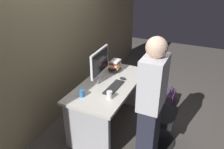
{
  "coord_description": "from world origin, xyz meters",
  "views": [
    {
      "loc": [
        -2.5,
        -1.22,
        2.26
      ],
      "look_at": [
        0.0,
        -0.05,
        0.88
      ],
      "focal_mm": 35.57,
      "sensor_mm": 36.0,
      "label": 1
    }
  ],
  "objects_px": {
    "person_at_desk": "(151,106)",
    "monitor": "(100,63)",
    "mouse": "(123,79)",
    "desk": "(109,97)",
    "keyboard": "(114,87)",
    "office_chair": "(154,115)",
    "book_stack": "(115,66)",
    "cup_by_monitor": "(82,93)",
    "handbag": "(170,99)",
    "cup_near_keyboard": "(109,95)"
  },
  "relations": [
    {
      "from": "monitor",
      "to": "mouse",
      "type": "height_order",
      "value": "monitor"
    },
    {
      "from": "office_chair",
      "to": "keyboard",
      "type": "xyz_separation_m",
      "value": [
        -0.04,
        0.59,
        0.31
      ]
    },
    {
      "from": "mouse",
      "to": "cup_near_keyboard",
      "type": "relative_size",
      "value": 0.97
    },
    {
      "from": "desk",
      "to": "monitor",
      "type": "xyz_separation_m",
      "value": [
        0.07,
        0.17,
        0.48
      ]
    },
    {
      "from": "desk",
      "to": "person_at_desk",
      "type": "xyz_separation_m",
      "value": [
        -0.45,
        -0.74,
        0.33
      ]
    },
    {
      "from": "person_at_desk",
      "to": "mouse",
      "type": "distance_m",
      "value": 0.89
    },
    {
      "from": "person_at_desk",
      "to": "cup_by_monitor",
      "type": "height_order",
      "value": "person_at_desk"
    },
    {
      "from": "mouse",
      "to": "monitor",
      "type": "bearing_deg",
      "value": 111.47
    },
    {
      "from": "cup_near_keyboard",
      "to": "office_chair",
      "type": "bearing_deg",
      "value": -59.43
    },
    {
      "from": "office_chair",
      "to": "cup_near_keyboard",
      "type": "xyz_separation_m",
      "value": [
        -0.31,
        0.52,
        0.36
      ]
    },
    {
      "from": "desk",
      "to": "mouse",
      "type": "height_order",
      "value": "mouse"
    },
    {
      "from": "desk",
      "to": "office_chair",
      "type": "relative_size",
      "value": 1.52
    },
    {
      "from": "keyboard",
      "to": "book_stack",
      "type": "distance_m",
      "value": 0.55
    },
    {
      "from": "office_chair",
      "to": "cup_by_monitor",
      "type": "xyz_separation_m",
      "value": [
        -0.42,
        0.87,
        0.35
      ]
    },
    {
      "from": "keyboard",
      "to": "cup_by_monitor",
      "type": "xyz_separation_m",
      "value": [
        -0.37,
        0.28,
        0.04
      ]
    },
    {
      "from": "office_chair",
      "to": "keyboard",
      "type": "relative_size",
      "value": 2.19
    },
    {
      "from": "monitor",
      "to": "handbag",
      "type": "distance_m",
      "value": 1.52
    },
    {
      "from": "cup_by_monitor",
      "to": "book_stack",
      "type": "height_order",
      "value": "book_stack"
    },
    {
      "from": "cup_near_keyboard",
      "to": "cup_by_monitor",
      "type": "distance_m",
      "value": 0.36
    },
    {
      "from": "book_stack",
      "to": "cup_by_monitor",
      "type": "bearing_deg",
      "value": 175.4
    },
    {
      "from": "office_chair",
      "to": "handbag",
      "type": "distance_m",
      "value": 1.02
    },
    {
      "from": "desk",
      "to": "keyboard",
      "type": "distance_m",
      "value": 0.28
    },
    {
      "from": "office_chair",
      "to": "handbag",
      "type": "height_order",
      "value": "office_chair"
    },
    {
      "from": "office_chair",
      "to": "book_stack",
      "type": "distance_m",
      "value": 1.0
    },
    {
      "from": "keyboard",
      "to": "cup_near_keyboard",
      "type": "relative_size",
      "value": 4.18
    },
    {
      "from": "office_chair",
      "to": "cup_by_monitor",
      "type": "distance_m",
      "value": 1.02
    },
    {
      "from": "monitor",
      "to": "handbag",
      "type": "height_order",
      "value": "monitor"
    },
    {
      "from": "desk",
      "to": "office_chair",
      "type": "height_order",
      "value": "office_chair"
    },
    {
      "from": "person_at_desk",
      "to": "cup_by_monitor",
      "type": "bearing_deg",
      "value": 90.75
    },
    {
      "from": "handbag",
      "to": "person_at_desk",
      "type": "bearing_deg",
      "value": 179.96
    },
    {
      "from": "mouse",
      "to": "desk",
      "type": "bearing_deg",
      "value": 143.74
    },
    {
      "from": "monitor",
      "to": "cup_by_monitor",
      "type": "distance_m",
      "value": 0.57
    },
    {
      "from": "desk",
      "to": "monitor",
      "type": "height_order",
      "value": "monitor"
    },
    {
      "from": "mouse",
      "to": "person_at_desk",
      "type": "bearing_deg",
      "value": -136.7
    },
    {
      "from": "monitor",
      "to": "book_stack",
      "type": "xyz_separation_m",
      "value": [
        0.34,
        -0.08,
        -0.16
      ]
    },
    {
      "from": "office_chair",
      "to": "desk",
      "type": "bearing_deg",
      "value": 86.04
    },
    {
      "from": "person_at_desk",
      "to": "handbag",
      "type": "relative_size",
      "value": 4.34
    },
    {
      "from": "person_at_desk",
      "to": "monitor",
      "type": "bearing_deg",
      "value": 60.45
    },
    {
      "from": "mouse",
      "to": "cup_by_monitor",
      "type": "distance_m",
      "value": 0.72
    },
    {
      "from": "cup_near_keyboard",
      "to": "cup_by_monitor",
      "type": "xyz_separation_m",
      "value": [
        -0.11,
        0.34,
        -0.0
      ]
    },
    {
      "from": "person_at_desk",
      "to": "monitor",
      "type": "xyz_separation_m",
      "value": [
        0.52,
        0.91,
        0.15
      ]
    },
    {
      "from": "mouse",
      "to": "handbag",
      "type": "height_order",
      "value": "mouse"
    },
    {
      "from": "mouse",
      "to": "cup_near_keyboard",
      "type": "xyz_separation_m",
      "value": [
        -0.55,
        -0.04,
        0.03
      ]
    },
    {
      "from": "office_chair",
      "to": "book_stack",
      "type": "relative_size",
      "value": 4.32
    },
    {
      "from": "cup_by_monitor",
      "to": "desk",
      "type": "bearing_deg",
      "value": -19.11
    },
    {
      "from": "monitor",
      "to": "book_stack",
      "type": "height_order",
      "value": "monitor"
    },
    {
      "from": "book_stack",
      "to": "office_chair",
      "type": "bearing_deg",
      "value": -119.98
    },
    {
      "from": "office_chair",
      "to": "person_at_desk",
      "type": "relative_size",
      "value": 0.57
    },
    {
      "from": "office_chair",
      "to": "cup_by_monitor",
      "type": "height_order",
      "value": "office_chair"
    },
    {
      "from": "desk",
      "to": "keyboard",
      "type": "bearing_deg",
      "value": -127.51
    }
  ]
}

